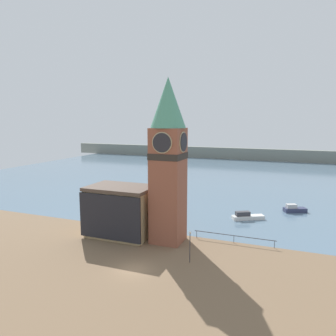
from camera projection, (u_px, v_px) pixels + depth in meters
ground_plane at (133, 270)px, 38.44m from camera, size 160.00×160.00×0.00m
water at (239, 174)px, 105.91m from camera, size 160.00×120.00×0.00m
far_shoreline at (255, 154)px, 142.30m from camera, size 180.00×3.00×5.00m
pier_railing at (234, 236)px, 46.98m from camera, size 11.74×0.08×1.09m
clock_tower at (168, 157)px, 45.90m from camera, size 4.96×4.96×23.32m
pier_building at (120, 211)px, 49.59m from camera, size 9.88×6.79×7.63m
boat_near at (247, 216)px, 58.05m from camera, size 5.69×4.15×1.45m
boat_far at (294, 209)px, 62.63m from camera, size 4.48×3.27×1.54m
mooring_bollard_near at (180, 239)px, 47.49m from camera, size 0.30×0.30×0.72m
lamp_post at (190, 241)px, 40.22m from camera, size 0.32×0.32×4.02m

